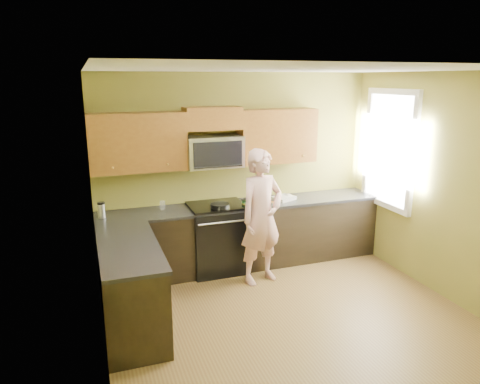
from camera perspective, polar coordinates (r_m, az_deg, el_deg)
name	(u,v)px	position (r m, az deg, el deg)	size (l,w,h in m)	color
floor	(297,324)	(5.15, 7.23, -16.35)	(4.00, 4.00, 0.00)	brown
ceiling	(306,69)	(4.43, 8.36, 15.23)	(4.00, 4.00, 0.00)	white
wall_back	(237,169)	(6.40, -0.40, 2.92)	(4.00, 4.00, 0.00)	olive
wall_front	(450,292)	(3.09, 25.18, -11.43)	(4.00, 4.00, 0.00)	olive
wall_left	(96,227)	(4.13, -17.85, -4.29)	(4.00, 4.00, 0.00)	olive
wall_right	(454,190)	(5.79, 25.68, 0.23)	(4.00, 4.00, 0.00)	olive
cabinet_back_run	(244,236)	(6.38, 0.50, -5.63)	(4.00, 0.60, 0.88)	black
cabinet_left_run	(130,287)	(5.04, -13.84, -11.73)	(0.60, 1.60, 0.88)	black
countertop_back	(244,205)	(6.23, 0.54, -1.68)	(4.00, 0.62, 0.04)	black
countertop_left	(128,247)	(4.86, -14.04, -6.84)	(0.62, 1.60, 0.04)	black
stove	(217,237)	(6.23, -2.90, -5.81)	(0.76, 0.65, 0.95)	black
microwave	(214,167)	(6.08, -3.36, 3.23)	(0.76, 0.40, 0.42)	silver
upper_cab_left	(140,171)	(5.92, -12.70, 2.60)	(1.22, 0.33, 0.75)	brown
upper_cab_right	(276,162)	(6.43, 4.64, 3.83)	(1.12, 0.33, 0.75)	brown
upper_cab_over_mw	(212,118)	(6.02, -3.54, 9.38)	(0.76, 0.33, 0.30)	brown
window	(389,150)	(6.60, 18.54, 5.16)	(0.06, 1.06, 1.66)	white
woman	(261,217)	(5.76, 2.75, -3.21)	(0.65, 0.42, 1.77)	#CF7167
frying_pan	(220,208)	(5.94, -2.57, -1.99)	(0.25, 0.44, 0.06)	black
butter_tub	(246,206)	(6.12, 0.80, -1.78)	(0.12, 0.12, 0.09)	#D1DB39
toast_slice	(269,202)	(6.28, 3.66, -1.30)	(0.11, 0.11, 0.01)	#B27F47
napkin_a	(267,204)	(6.12, 3.45, -1.50)	(0.11, 0.12, 0.06)	silver
napkin_b	(288,196)	(6.53, 6.15, -0.51)	(0.12, 0.13, 0.07)	silver
dish_towel	(284,198)	(6.44, 5.59, -0.78)	(0.30, 0.24, 0.05)	silver
travel_mug	(102,218)	(5.88, -17.18, -3.13)	(0.09, 0.09, 0.20)	silver
glass_c	(163,206)	(6.00, -9.85, -1.72)	(0.07, 0.07, 0.12)	silver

